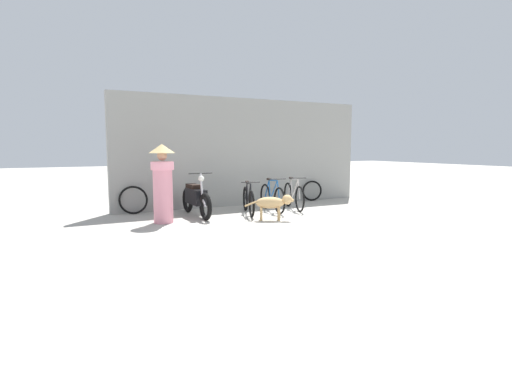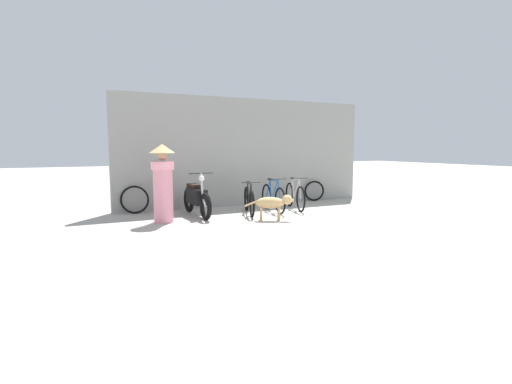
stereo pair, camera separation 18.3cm
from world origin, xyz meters
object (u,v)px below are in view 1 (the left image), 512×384
object	(u,v)px
bicycle_1	(272,198)
motorcycle	(196,198)
stray_dog	(273,203)
bicycle_2	(294,196)
person_in_robes	(163,181)
spare_tire_left	(312,191)
spare_tire_right	(133,200)
bicycle_0	(248,200)

from	to	relation	value
bicycle_1	motorcycle	xyz separation A→B (m)	(-2.00, 0.22, 0.07)
stray_dog	bicycle_2	bearing A→B (deg)	69.99
bicycle_1	person_in_robes	xyz separation A→B (m)	(-2.93, -0.27, 0.58)
motorcycle	spare_tire_left	world-z (taller)	motorcycle
stray_dog	person_in_robes	distance (m)	2.53
bicycle_2	spare_tire_right	distance (m)	4.18
person_in_robes	spare_tire_left	xyz separation A→B (m)	(5.05, 1.47, -0.62)
bicycle_0	spare_tire_left	bearing A→B (deg)	131.67
stray_dog	spare_tire_left	distance (m)	3.60
motorcycle	spare_tire_right	size ratio (longest dim) A/B	2.73
bicycle_0	spare_tire_right	distance (m)	2.88
spare_tire_left	spare_tire_right	xyz separation A→B (m)	(-5.44, -0.01, 0.04)
bicycle_1	spare_tire_right	bearing A→B (deg)	-102.74
bicycle_1	bicycle_0	bearing A→B (deg)	-75.96
bicycle_0	person_in_robes	world-z (taller)	person_in_robes
bicycle_1	motorcycle	distance (m)	2.02
person_in_robes	motorcycle	bearing A→B (deg)	-148.39
stray_dog	spare_tire_left	xyz separation A→B (m)	(2.73, 2.34, -0.09)
bicycle_0	bicycle_1	size ratio (longest dim) A/B	0.96
bicycle_2	person_in_robes	bearing A→B (deg)	-70.27
bicycle_0	spare_tire_left	xyz separation A→B (m)	(2.86, 1.30, -0.03)
motorcycle	stray_dog	world-z (taller)	motorcycle
spare_tire_left	motorcycle	bearing A→B (deg)	-166.55
bicycle_1	spare_tire_left	size ratio (longest dim) A/B	2.58
bicycle_0	bicycle_2	bearing A→B (deg)	113.58
bicycle_0	stray_dog	xyz separation A→B (m)	(0.13, -1.04, 0.06)
stray_dog	motorcycle	bearing A→B (deg)	163.50
spare_tire_left	spare_tire_right	size ratio (longest dim) A/B	0.89
bicycle_1	spare_tire_left	world-z (taller)	bicycle_1
bicycle_0	stray_dog	distance (m)	1.05
motorcycle	spare_tire_left	bearing A→B (deg)	103.04
bicycle_1	spare_tire_right	size ratio (longest dim) A/B	2.30
person_in_robes	bicycle_2	bearing A→B (deg)	-170.89
stray_dog	spare_tire_right	bearing A→B (deg)	166.92
bicycle_2	spare_tire_left	world-z (taller)	bicycle_2
stray_dog	spare_tire_left	size ratio (longest dim) A/B	1.63
bicycle_1	spare_tire_right	world-z (taller)	bicycle_1
bicycle_2	motorcycle	xyz separation A→B (m)	(-2.71, 0.15, 0.07)
bicycle_0	motorcycle	bearing A→B (deg)	-86.47
person_in_robes	bicycle_0	bearing A→B (deg)	-171.58
bicycle_2	stray_dog	size ratio (longest dim) A/B	1.60
stray_dog	person_in_robes	world-z (taller)	person_in_robes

